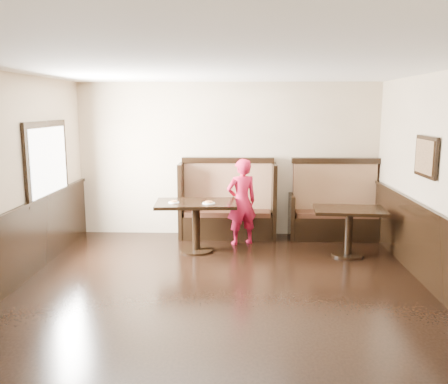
{
  "coord_description": "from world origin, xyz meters",
  "views": [
    {
      "loc": [
        0.25,
        -5.18,
        2.35
      ],
      "look_at": [
        -0.03,
        2.35,
        1.0
      ],
      "focal_mm": 38.0,
      "sensor_mm": 36.0,
      "label": 1
    }
  ],
  "objects_px": {
    "booth_main": "(228,208)",
    "table_main": "(196,214)",
    "table_neighbor": "(349,220)",
    "child": "(242,202)",
    "booth_neighbor": "(335,212)"
  },
  "relations": [
    {
      "from": "booth_main",
      "to": "table_neighbor",
      "type": "xyz_separation_m",
      "value": [
        1.97,
        -1.08,
        0.05
      ]
    },
    {
      "from": "booth_main",
      "to": "booth_neighbor",
      "type": "height_order",
      "value": "same"
    },
    {
      "from": "booth_neighbor",
      "to": "table_neighbor",
      "type": "bearing_deg",
      "value": -89.1
    },
    {
      "from": "booth_main",
      "to": "table_main",
      "type": "relative_size",
      "value": 1.29
    },
    {
      "from": "table_neighbor",
      "to": "child",
      "type": "height_order",
      "value": "child"
    },
    {
      "from": "booth_main",
      "to": "child",
      "type": "bearing_deg",
      "value": -62.02
    },
    {
      "from": "table_main",
      "to": "booth_main",
      "type": "bearing_deg",
      "value": 58.29
    },
    {
      "from": "table_main",
      "to": "child",
      "type": "xyz_separation_m",
      "value": [
        0.75,
        0.45,
        0.11
      ]
    },
    {
      "from": "booth_main",
      "to": "table_neighbor",
      "type": "bearing_deg",
      "value": -28.75
    },
    {
      "from": "table_neighbor",
      "to": "booth_neighbor",
      "type": "bearing_deg",
      "value": 95.52
    },
    {
      "from": "booth_neighbor",
      "to": "child",
      "type": "xyz_separation_m",
      "value": [
        -1.69,
        -0.48,
        0.27
      ]
    },
    {
      "from": "table_main",
      "to": "table_neighbor",
      "type": "bearing_deg",
      "value": -7.42
    },
    {
      "from": "booth_main",
      "to": "table_main",
      "type": "height_order",
      "value": "booth_main"
    },
    {
      "from": "table_main",
      "to": "table_neighbor",
      "type": "height_order",
      "value": "table_main"
    },
    {
      "from": "table_main",
      "to": "table_neighbor",
      "type": "distance_m",
      "value": 2.46
    }
  ]
}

